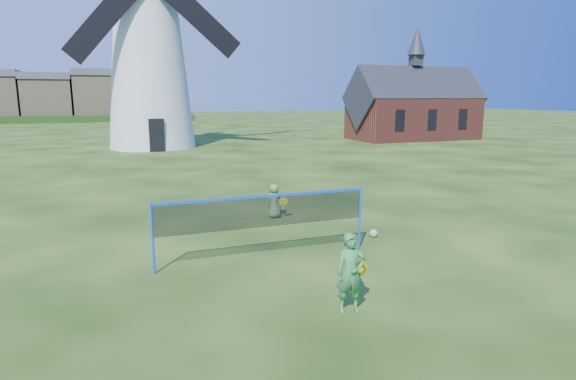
% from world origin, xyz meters
% --- Properties ---
extents(ground, '(220.00, 220.00, 0.00)m').
position_xyz_m(ground, '(0.00, 0.00, 0.00)').
color(ground, black).
rests_on(ground, ground).
extents(windmill, '(12.48, 6.21, 18.23)m').
position_xyz_m(windmill, '(-0.74, 26.55, 6.53)').
color(windmill, white).
rests_on(windmill, ground).
extents(chapel, '(11.40, 5.53, 9.64)m').
position_xyz_m(chapel, '(21.61, 25.67, 2.71)').
color(chapel, brown).
rests_on(chapel, ground).
extents(badminton_net, '(5.05, 0.05, 1.55)m').
position_xyz_m(badminton_net, '(-0.61, -0.10, 1.14)').
color(badminton_net, blue).
rests_on(badminton_net, ground).
extents(player_girl, '(0.71, 0.45, 1.44)m').
position_xyz_m(player_girl, '(-0.02, -3.21, 0.72)').
color(player_girl, '#368943').
rests_on(player_girl, ground).
extents(player_boy, '(0.64, 0.42, 1.08)m').
position_xyz_m(player_boy, '(0.89, 3.53, 0.54)').
color(player_boy, '#539447').
rests_on(player_boy, ground).
extents(play_ball, '(0.22, 0.22, 0.22)m').
position_xyz_m(play_ball, '(2.72, 0.58, 0.11)').
color(play_ball, green).
rests_on(play_ball, ground).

